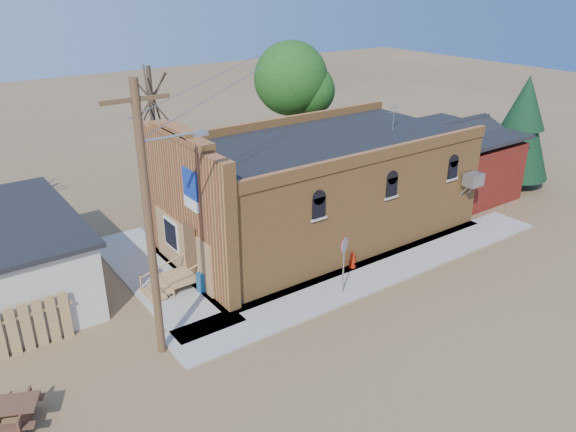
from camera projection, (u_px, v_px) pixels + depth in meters
ground at (368, 292)px, 22.24m from camera, size 120.00×120.00×0.00m
sidewalk_south at (379, 271)px, 23.70m from camera, size 19.00×2.20×0.08m
sidewalk_west at (157, 276)px, 23.33m from camera, size 2.60×10.00×0.08m
brick_bar at (316, 189)px, 26.30m from camera, size 16.40×7.97×6.30m
red_shed at (453, 154)px, 31.61m from camera, size 5.40×6.40×4.30m
utility_pole at (150, 220)px, 16.89m from camera, size 3.12×0.26×9.00m
tree_bare_near at (151, 97)px, 27.99m from camera, size 2.80×2.80×7.65m
tree_leafy at (291, 79)px, 33.20m from camera, size 4.40×4.40×8.15m
evergreen_tree at (523, 125)px, 32.06m from camera, size 3.60×3.60×6.50m
fire_hydrant at (353, 260)px, 23.83m from camera, size 0.40×0.40×0.69m
stop_sign at (344, 250)px, 21.33m from camera, size 0.59×0.37×2.39m
trash_barrel at (203, 282)px, 22.06m from camera, size 0.58×0.58×0.76m
picnic_table at (2, 413)px, 15.35m from camera, size 2.36×2.13×0.80m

